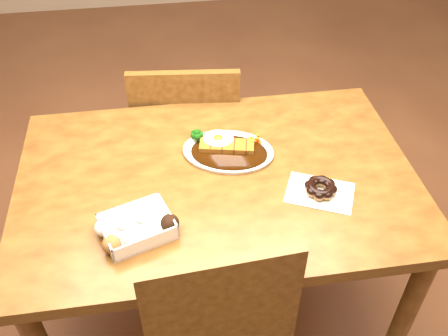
{
  "coord_description": "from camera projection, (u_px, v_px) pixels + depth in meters",
  "views": [
    {
      "loc": [
        -0.14,
        -1.1,
        1.77
      ],
      "look_at": [
        0.02,
        -0.03,
        0.81
      ],
      "focal_mm": 40.0,
      "sensor_mm": 36.0,
      "label": 1
    }
  ],
  "objects": [
    {
      "name": "katsu_curry_plate",
      "position": [
        227.0,
        149.0,
        1.58
      ],
      "size": [
        0.33,
        0.27,
        0.06
      ],
      "rotation": [
        0.0,
        0.0,
        -0.28
      ],
      "color": "white",
      "rests_on": "table"
    },
    {
      "name": "chair_far",
      "position": [
        188.0,
        139.0,
        2.07
      ],
      "size": [
        0.46,
        0.46,
        0.87
      ],
      "rotation": [
        0.0,
        0.0,
        3.03
      ],
      "color": "#49260E",
      "rests_on": "ground"
    },
    {
      "name": "pon_de_ring",
      "position": [
        321.0,
        188.0,
        1.44
      ],
      "size": [
        0.23,
        0.2,
        0.04
      ],
      "rotation": [
        0.0,
        0.0,
        -0.43
      ],
      "color": "silver",
      "rests_on": "table"
    },
    {
      "name": "table",
      "position": [
        217.0,
        199.0,
        1.57
      ],
      "size": [
        1.2,
        0.8,
        0.75
      ],
      "color": "#49260E",
      "rests_on": "ground"
    },
    {
      "name": "ground",
      "position": [
        219.0,
        313.0,
        2.0
      ],
      "size": [
        6.0,
        6.0,
        0.0
      ],
      "primitive_type": "plane",
      "color": "brown",
      "rests_on": "ground"
    },
    {
      "name": "donut_box",
      "position": [
        136.0,
        227.0,
        1.32
      ],
      "size": [
        0.22,
        0.19,
        0.05
      ],
      "rotation": [
        0.0,
        0.0,
        0.33
      ],
      "color": "white",
      "rests_on": "table"
    }
  ]
}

